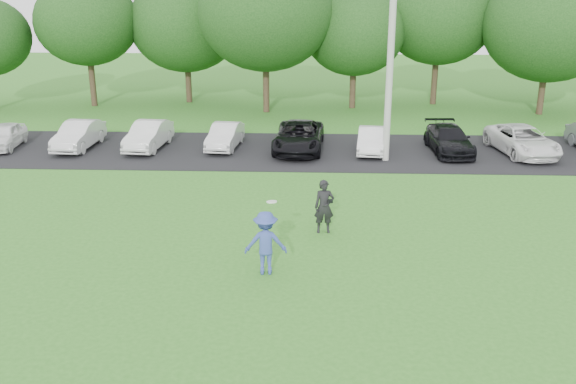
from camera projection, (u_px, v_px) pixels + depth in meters
The scene contains 7 objects.
ground at pixel (282, 284), 16.45m from camera, with size 100.00×100.00×0.00m, color #2F7120.
parking_lot at pixel (297, 151), 28.73m from camera, with size 32.00×6.50×0.03m, color black.
utility_pole at pixel (392, 28), 25.53m from camera, with size 0.28×0.28×10.98m, color #AEAEA8.
frisbee_player at pixel (266, 243), 16.78m from camera, with size 1.16×0.72×2.07m.
camera_bystander at pixel (324, 207), 19.47m from camera, with size 0.64×0.46×1.67m.
parked_cars at pixel (326, 138), 28.55m from camera, with size 28.28×4.80×1.26m.
tree_row at pixel (329, 23), 36.33m from camera, with size 42.39×9.85×8.64m.
Camera 1 is at (0.76, -14.79, 7.54)m, focal length 40.00 mm.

